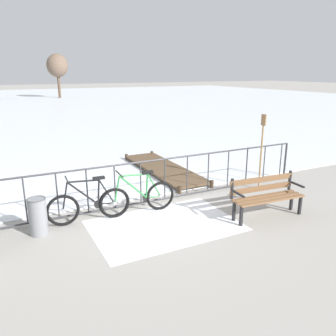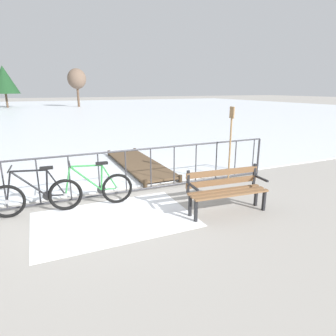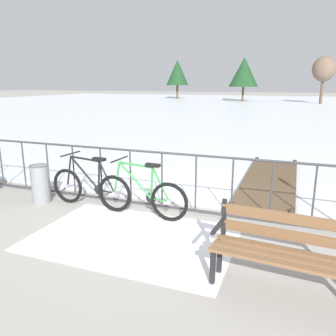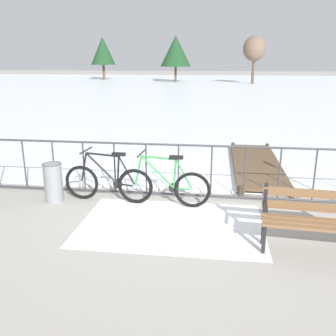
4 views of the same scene
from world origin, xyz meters
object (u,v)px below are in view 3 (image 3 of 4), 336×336
at_px(bicycle_near_railing, 141,196).
at_px(park_bench, 288,247).
at_px(bicycle_second, 90,187).
at_px(trash_bin, 40,183).

relative_size(bicycle_near_railing, park_bench, 1.05).
bearing_deg(bicycle_second, trash_bin, -172.83).
xyz_separation_m(bicycle_near_railing, bicycle_second, (-1.06, 0.08, 0.00)).
bearing_deg(bicycle_near_railing, park_bench, -29.68).
height_order(bicycle_near_railing, bicycle_second, same).
relative_size(park_bench, trash_bin, 2.23).
distance_m(bicycle_near_railing, trash_bin, 2.08).
bearing_deg(trash_bin, bicycle_near_railing, 1.32).
bearing_deg(bicycle_near_railing, bicycle_second, 175.64).
bearing_deg(trash_bin, bicycle_second, 7.17).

